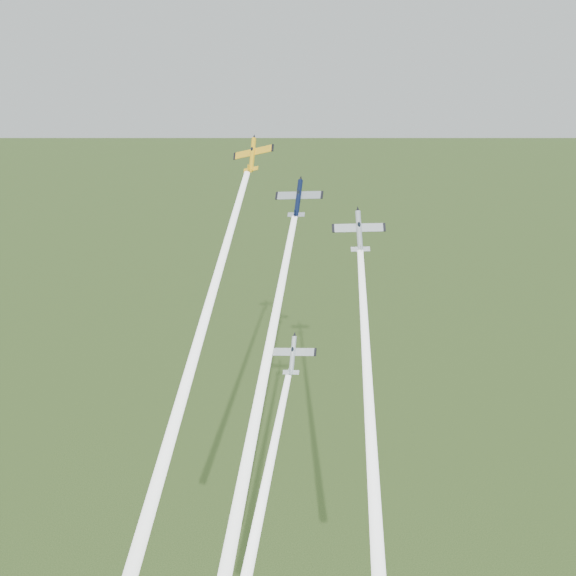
% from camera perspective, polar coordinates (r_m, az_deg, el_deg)
% --- Properties ---
extents(plane_yellow, '(8.80, 5.88, 8.48)m').
position_cam_1_polar(plane_yellow, '(118.92, -2.82, 10.49)').
color(plane_yellow, yellow).
extents(smoke_trail_yellow, '(4.91, 41.62, 56.60)m').
position_cam_1_polar(smoke_trail_yellow, '(109.88, -7.91, -6.96)').
color(smoke_trail_yellow, white).
extents(plane_navy, '(8.64, 6.00, 7.71)m').
position_cam_1_polar(plane_navy, '(114.33, 0.82, 7.12)').
color(plane_navy, '#0B1433').
extents(smoke_trail_navy, '(4.80, 41.49, 56.43)m').
position_cam_1_polar(smoke_trail_navy, '(106.02, -2.83, -11.43)').
color(smoke_trail_navy, white).
extents(plane_silver_right, '(10.01, 8.70, 7.52)m').
position_cam_1_polar(plane_silver_right, '(111.21, 5.64, 4.51)').
color(plane_silver_right, silver).
extents(smoke_trail_silver_right, '(17.32, 34.92, 50.57)m').
position_cam_1_polar(smoke_trail_silver_right, '(104.04, 6.65, -12.95)').
color(smoke_trail_silver_right, white).
extents(plane_silver_low, '(8.52, 5.45, 7.80)m').
position_cam_1_polar(plane_silver_low, '(112.01, 0.38, -5.32)').
color(plane_silver_low, silver).
extents(smoke_trail_silver_low, '(2.92, 32.04, 43.30)m').
position_cam_1_polar(smoke_trail_silver_low, '(110.97, -2.86, -19.93)').
color(smoke_trail_silver_low, white).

